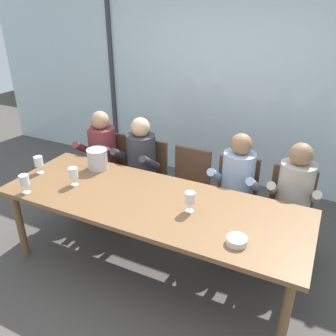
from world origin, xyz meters
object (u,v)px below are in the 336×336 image
Objects in this scene: tasting_bowl at (237,241)px; chair_left_of_center at (147,171)px; person_charcoal_jacket at (138,164)px; wine_glass_center_pour at (190,199)px; chair_right_of_center at (236,194)px; ice_bucket_primary at (97,159)px; person_pale_blue_shirt at (235,185)px; person_maroon_top at (100,155)px; chair_near_window_right at (289,206)px; chair_near_curtain at (109,164)px; dining_table at (150,206)px; chair_center at (188,182)px; person_beige_jumper at (293,198)px; wine_glass_by_right_taster at (73,173)px; wine_glass_near_bucket at (39,162)px; wine_glass_by_left_taster at (24,181)px.

chair_left_of_center is at bearing 139.95° from tasting_bowl.
wine_glass_center_pour is at bearing -34.83° from person_charcoal_jacket.
chair_left_of_center is 1.00× the size of chair_right_of_center.
chair_left_of_center is 1.08m from chair_right_of_center.
person_charcoal_jacket is 0.53m from ice_bucket_primary.
chair_left_of_center is at bearing 174.54° from person_pale_blue_shirt.
tasting_bowl is (1.39, -1.17, 0.29)m from chair_left_of_center.
chair_near_window_right is at bearing -2.01° from person_maroon_top.
ice_bucket_primary is (0.31, -0.60, 0.37)m from chair_near_curtain.
chair_left_of_center is at bearing 170.23° from chair_right_of_center.
tasting_bowl is at bearing -70.21° from person_pale_blue_shirt.
person_charcoal_jacket reaches higher than dining_table.
person_beige_jumper is at bearing -6.71° from chair_center.
chair_near_curtain reaches higher than tasting_bowl.
person_maroon_top is 0.92m from wine_glass_by_right_taster.
tasting_bowl is 2.08m from wine_glass_near_bucket.
chair_near_curtain reaches higher than dining_table.
person_pale_blue_shirt is at bearing 18.70° from ice_bucket_primary.
chair_center is 1.28m from wine_glass_by_right_taster.
chair_left_of_center is at bearing 54.65° from wine_glass_near_bucket.
dining_table is at bearing -140.77° from chair_near_window_right.
chair_right_of_center is (1.08, -0.04, 0.00)m from chair_left_of_center.
dining_table is at bearing 1.42° from wine_glass_near_bucket.
dining_table is 0.78m from wine_glass_by_right_taster.
chair_left_of_center is 1.00× the size of chair_near_window_right.
person_beige_jumper reaches higher than dining_table.
chair_right_of_center is 4.97× the size of wine_glass_by_left_taster.
tasting_bowl is at bearing -6.08° from wine_glass_near_bucket.
dining_table is 3.11× the size of chair_near_window_right.
person_maroon_top and person_beige_jumper have the same top height.
ice_bucket_primary is 1.40× the size of tasting_bowl.
chair_near_window_right is (1.07, -0.01, 0.00)m from chair_center.
person_maroon_top is at bearing -176.90° from chair_near_window_right.
chair_center is at bearing 171.25° from chair_right_of_center.
wine_glass_near_bucket is (-0.46, -0.34, 0.01)m from ice_bucket_primary.
person_beige_jumper is (0.56, -0.13, 0.17)m from chair_right_of_center.
tasting_bowl is at bearing -31.35° from person_charcoal_jacket.
wine_glass_near_bucket is (-1.22, -0.92, 0.38)m from chair_center.
chair_center is 1.57m from wine_glass_near_bucket.
person_pale_blue_shirt is (-0.52, -0.13, 0.17)m from chair_near_window_right.
chair_center and chair_near_window_right have the same top height.
chair_center is 4.11× the size of ice_bucket_primary.
chair_near_curtain is 5.77× the size of tasting_bowl.
person_charcoal_jacket is (-0.57, 0.75, -0.03)m from dining_table.
chair_left_of_center is at bearing -5.77° from chair_near_curtain.
wine_glass_near_bucket is at bearing -106.28° from chair_near_curtain.
chair_center is 0.73× the size of person_pale_blue_shirt.
wine_glass_center_pour is at bearing -134.88° from person_beige_jumper.
chair_near_window_right is 2.09m from wine_glass_by_right_taster.
wine_glass_near_bucket is at bearing -152.88° from person_pale_blue_shirt.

